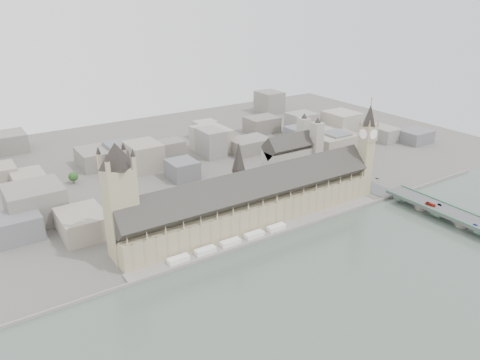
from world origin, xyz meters
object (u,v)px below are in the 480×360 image
victoria_tower (120,197)px  westminster_bridge (455,218)px  car_blue (476,225)px  westminster_abbey (292,156)px  palace_of_westminster (251,201)px  car_silver (440,205)px  red_bus_north (430,204)px  elizabeth_tower (367,144)px  car_approach (377,179)px

victoria_tower → westminster_bridge: victoria_tower is taller
victoria_tower → car_blue: victoria_tower is taller
westminster_abbey → palace_of_westminster: bearing=-145.8°
car_silver → red_bus_north: bearing=161.0°
westminster_abbey → car_silver: size_ratio=15.97×
palace_of_westminster → car_silver: (165.03, -87.47, -11.75)m
westminster_bridge → red_bus_north: bearing=102.1°
victoria_tower → car_blue: (277.04, -137.62, -44.30)m
westminster_bridge → car_blue: (-6.96, -24.12, 5.78)m
car_blue → car_silver: (10.00, 43.85, 0.04)m
elizabeth_tower → car_silver: 93.24m
palace_of_westminster → westminster_abbey: westminster_abbey is taller
palace_of_westminster → westminster_bridge: size_ratio=0.82×
palace_of_westminster → car_silver: 187.15m
victoria_tower → red_bus_north: size_ratio=10.09×
car_silver → victoria_tower: bearing=171.9°
victoria_tower → car_approach: size_ratio=21.70×
westminster_bridge → red_bus_north: size_ratio=32.79×
palace_of_westminster → red_bus_north: palace_of_westminster is taller
car_approach → victoria_tower: bearing=153.3°
car_blue → victoria_tower: bearing=133.4°
westminster_abbey → car_blue: size_ratio=17.59×
car_approach → car_silver: bearing=-115.8°
westminster_bridge → red_bus_north: 25.69m
victoria_tower → westminster_abbey: size_ratio=1.47×
westminster_bridge → red_bus_north: red_bus_north is taller
elizabeth_tower → car_blue: 129.71m
palace_of_westminster → car_approach: bearing=-2.3°
westminster_abbey → car_blue: westminster_abbey is taller
elizabeth_tower → westminster_bridge: 111.81m
westminster_bridge → car_silver: 20.80m
victoria_tower → westminster_abbey: 244.79m
westminster_bridge → westminster_abbey: bearing=105.6°
elizabeth_tower → car_approach: 55.74m
westminster_bridge → car_blue: size_ratio=84.08×
car_approach → westminster_abbey: bearing=100.3°
car_blue → westminster_bridge: bearing=53.7°
westminster_bridge → car_approach: car_approach is taller
red_bus_north → car_silver: red_bus_north is taller
westminster_abbey → car_approach: westminster_abbey is taller
car_blue → car_silver: bearing=57.0°
victoria_tower → red_bus_north: victoria_tower is taller
palace_of_westminster → victoria_tower: size_ratio=2.65×
palace_of_westminster → westminster_abbey: (110.92, 75.30, 2.38)m
palace_of_westminster → elizabeth_tower: (138.00, -11.70, 35.38)m
westminster_abbey → car_silver: westminster_abbey is taller
red_bus_north → car_approach: (10.50, 76.22, -0.71)m
victoria_tower → car_blue: bearing=-26.4°
elizabeth_tower → westminster_bridge: bearing=-75.9°
palace_of_westminster → westminster_bridge: 195.05m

